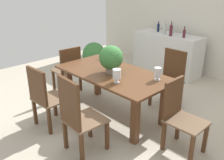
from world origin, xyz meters
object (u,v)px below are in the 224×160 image
at_px(chair_near_right, 77,114).
at_px(wine_glass, 101,53).
at_px(wine_bottle_green, 173,28).
at_px(wine_bottle_amber, 184,33).
at_px(wine_bottle_clear, 165,29).
at_px(flower_centerpiece, 111,58).
at_px(chair_near_left, 44,95).
at_px(crystal_vase_left, 117,74).
at_px(chair_foot_end, 180,113).
at_px(chair_far_right, 170,76).
at_px(crystal_vase_center_near, 158,73).
at_px(dining_table, 113,80).
at_px(chair_head_end, 69,68).
at_px(wine_bottle_dark, 158,27).
at_px(kitchen_counter, 167,53).
at_px(wine_bottle_tall, 171,30).
at_px(potted_plant_floor, 94,56).

xyz_separation_m(chair_near_right, wine_glass, (-1.06, 1.33, 0.29)).
distance_m(wine_bottle_green, wine_bottle_amber, 0.49).
height_order(chair_near_right, wine_bottle_clear, wine_bottle_clear).
height_order(flower_centerpiece, wine_bottle_amber, flower_centerpiece).
distance_m(chair_near_left, crystal_vase_left, 1.10).
xyz_separation_m(chair_foot_end, wine_bottle_clear, (-1.84, 2.21, 0.53)).
relative_size(chair_far_right, chair_foot_end, 1.03).
distance_m(crystal_vase_left, crystal_vase_center_near, 0.60).
height_order(wine_bottle_clear, wine_bottle_green, wine_bottle_clear).
height_order(chair_near_left, wine_bottle_green, wine_bottle_green).
bearing_deg(wine_bottle_amber, crystal_vase_left, -79.28).
bearing_deg(chair_far_right, flower_centerpiece, -112.92).
relative_size(dining_table, wine_bottle_clear, 5.96).
distance_m(chair_head_end, wine_bottle_dark, 2.46).
xyz_separation_m(chair_near_right, kitchen_counter, (-0.99, 3.32, -0.10)).
bearing_deg(chair_head_end, chair_near_left, 43.11).
height_order(chair_far_right, crystal_vase_center_near, chair_far_right).
bearing_deg(crystal_vase_left, chair_far_right, 86.30).
height_order(wine_bottle_tall, wine_bottle_dark, wine_bottle_tall).
xyz_separation_m(chair_near_right, crystal_vase_center_near, (0.26, 1.25, 0.29)).
xyz_separation_m(chair_near_left, wine_glass, (-0.24, 1.32, 0.33)).
height_order(chair_foot_end, chair_head_end, chair_foot_end).
height_order(wine_glass, potted_plant_floor, wine_glass).
bearing_deg(wine_bottle_green, chair_far_right, -56.27).
relative_size(chair_foot_end, chair_head_end, 1.04).
height_order(kitchen_counter, wine_bottle_dark, wine_bottle_dark).
relative_size(flower_centerpiece, wine_bottle_amber, 1.80).
bearing_deg(chair_near_right, wine_bottle_dark, -65.76).
relative_size(crystal_vase_center_near, wine_bottle_green, 0.71).
height_order(wine_bottle_green, wine_bottle_amber, wine_bottle_green).
distance_m(wine_glass, wine_bottle_clear, 1.89).
relative_size(chair_near_left, kitchen_counter, 0.60).
relative_size(chair_far_right, wine_bottle_green, 3.71).
bearing_deg(wine_bottle_clear, chair_far_right, -49.79).
xyz_separation_m(chair_head_end, potted_plant_floor, (-0.58, 1.12, -0.13)).
height_order(chair_far_right, chair_near_right, chair_near_right).
relative_size(chair_near_right, chair_head_end, 1.15).
height_order(dining_table, chair_foot_end, chair_foot_end).
bearing_deg(crystal_vase_left, wine_bottle_dark, 115.43).
bearing_deg(wine_bottle_green, dining_table, -76.96).
xyz_separation_m(chair_near_left, wine_bottle_green, (-0.16, 3.45, 0.51)).
distance_m(crystal_vase_left, wine_bottle_amber, 2.54).
height_order(wine_bottle_dark, potted_plant_floor, wine_bottle_dark).
xyz_separation_m(chair_foot_end, kitchen_counter, (-1.80, 2.33, -0.05)).
distance_m(crystal_vase_left, wine_bottle_clear, 2.64).
bearing_deg(chair_near_right, chair_far_right, -87.31).
xyz_separation_m(crystal_vase_left, wine_bottle_green, (-0.90, 2.71, 0.17)).
bearing_deg(potted_plant_floor, wine_bottle_amber, 34.04).
bearing_deg(kitchen_counter, wine_bottle_clear, -107.96).
bearing_deg(chair_near_left, dining_table, -115.11).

